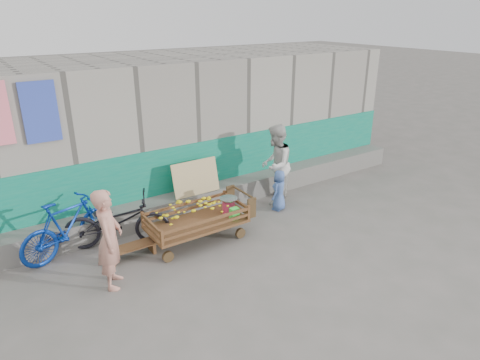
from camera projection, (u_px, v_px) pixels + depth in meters
ground at (246, 267)px, 7.03m from camera, size 80.00×80.00×0.00m
building_wall at (144, 128)px, 9.61m from camera, size 12.00×3.50×3.00m
banana_cart at (195, 215)px, 7.60m from camera, size 1.92×0.88×0.82m
bench at (132, 249)px, 7.26m from camera, size 0.90×0.27×0.23m
vendor_man at (109, 239)px, 6.32m from camera, size 0.59×0.69×1.59m
woman at (275, 165)px, 9.14m from camera, size 1.06×1.04×1.73m
child at (279, 190)px, 8.93m from camera, size 0.51×0.44×0.87m
bicycle_dark at (117, 221)px, 7.52m from camera, size 1.94×1.32×0.96m
bicycle_blue at (68, 227)px, 7.25m from camera, size 1.79×0.99×1.04m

